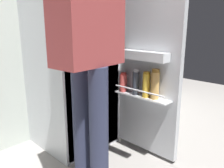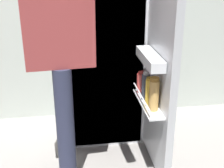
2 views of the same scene
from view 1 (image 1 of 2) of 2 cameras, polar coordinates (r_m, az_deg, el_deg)
ground_plane at (r=2.03m, az=0.98°, el=-18.85°), size 6.55×6.55×0.00m
kitchen_wall at (r=2.44m, az=-15.81°, el=18.37°), size 4.40×0.10×2.61m
refrigerator at (r=2.12m, az=-8.59°, el=6.55°), size 0.67×1.23×1.66m
person at (r=1.40m, az=-5.63°, el=12.20°), size 0.59×0.74×1.75m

